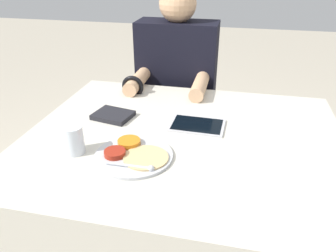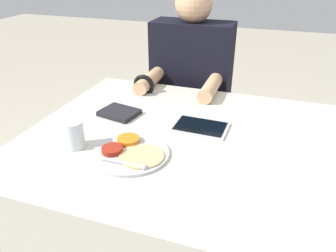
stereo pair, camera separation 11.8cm
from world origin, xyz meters
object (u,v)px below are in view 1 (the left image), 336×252
object	(u,v)px
thali_tray	(133,154)
tablet_device	(197,125)
person_diner	(176,103)
drinking_glass	(73,140)
red_notebook	(113,115)

from	to	relation	value
thali_tray	tablet_device	world-z (taller)	thali_tray
thali_tray	tablet_device	size ratio (longest dim) A/B	1.21
tablet_device	person_diner	xyz separation A→B (m)	(-0.20, 0.58, -0.17)
thali_tray	drinking_glass	bearing A→B (deg)	-175.28
tablet_device	red_notebook	bearing A→B (deg)	179.47
drinking_glass	person_diner	bearing A→B (deg)	77.57
red_notebook	person_diner	xyz separation A→B (m)	(0.16, 0.57, -0.18)
thali_tray	drinking_glass	distance (m)	0.21
tablet_device	drinking_glass	xyz separation A→B (m)	(-0.39, -0.29, 0.05)
thali_tray	drinking_glass	world-z (taller)	drinking_glass
red_notebook	person_diner	distance (m)	0.62
red_notebook	tablet_device	distance (m)	0.36
thali_tray	tablet_device	bearing A→B (deg)	55.99
drinking_glass	tablet_device	bearing A→B (deg)	36.38
red_notebook	tablet_device	xyz separation A→B (m)	(0.36, -0.00, -0.00)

